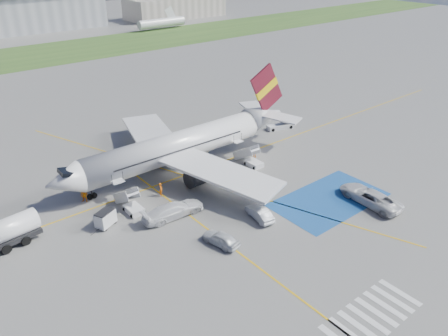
{
  "coord_description": "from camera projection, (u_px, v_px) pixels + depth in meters",
  "views": [
    {
      "loc": [
        -27.93,
        -30.83,
        27.4
      ],
      "look_at": [
        1.14,
        5.09,
        3.5
      ],
      "focal_mm": 35.0,
      "sensor_mm": 36.0,
      "label": 1
    }
  ],
  "objects": [
    {
      "name": "terminal_east",
      "position": [
        175.0,
        7.0,
        177.94
      ],
      "size": [
        40.0,
        16.0,
        8.0
      ],
      "primitive_type": "cube",
      "color": "gray",
      "rests_on": "ground"
    },
    {
      "name": "car_silver_b",
      "position": [
        260.0,
        213.0,
        48.45
      ],
      "size": [
        2.09,
        4.26,
        1.35
      ],
      "primitive_type": "imported",
      "rotation": [
        0.0,
        0.0,
        2.97
      ],
      "color": "#BABCC2",
      "rests_on": "ground"
    },
    {
      "name": "airliner",
      "position": [
        184.0,
        144.0,
        58.43
      ],
      "size": [
        36.81,
        32.95,
        11.92
      ],
      "color": "silver",
      "rests_on": "ground"
    },
    {
      "name": "gpu_cart",
      "position": [
        105.0,
        219.0,
        47.13
      ],
      "size": [
        2.57,
        2.16,
        1.84
      ],
      "rotation": [
        0.0,
        0.0,
        0.43
      ],
      "color": "silver",
      "rests_on": "ground"
    },
    {
      "name": "belt_loader",
      "position": [
        280.0,
        127.0,
        72.12
      ],
      "size": [
        4.95,
        2.83,
        1.43
      ],
      "rotation": [
        0.0,
        0.0,
        -0.29
      ],
      "color": "silver",
      "rests_on": "ground"
    },
    {
      "name": "taxiway_line_main",
      "position": [
        185.0,
        175.0,
        57.77
      ],
      "size": [
        120.0,
        0.2,
        0.01
      ],
      "primitive_type": "cube",
      "color": "gold",
      "rests_on": "ground"
    },
    {
      "name": "crew_nose",
      "position": [
        84.0,
        195.0,
        51.43
      ],
      "size": [
        1.14,
        1.16,
        1.89
      ],
      "primitive_type": "imported",
      "rotation": [
        0.0,
        0.0,
        -0.86
      ],
      "color": "orange",
      "rests_on": "ground"
    },
    {
      "name": "van_white_b",
      "position": [
        173.0,
        208.0,
        48.63
      ],
      "size": [
        5.62,
        2.54,
        2.15
      ],
      "primitive_type": "imported",
      "rotation": [
        0.0,
        0.0,
        1.51
      ],
      "color": "silver",
      "rests_on": "ground"
    },
    {
      "name": "airstairs_aft",
      "position": [
        252.0,
        161.0,
        60.24
      ],
      "size": [
        1.9,
        5.2,
        3.6
      ],
      "color": "silver",
      "rests_on": "ground"
    },
    {
      "name": "van_white_a",
      "position": [
        370.0,
        195.0,
        51.15
      ],
      "size": [
        3.16,
        6.16,
        2.24
      ],
      "primitive_type": "imported",
      "rotation": [
        0.0,
        0.0,
        3.07
      ],
      "color": "silver",
      "rests_on": "ground"
    },
    {
      "name": "crew_fwd",
      "position": [
        161.0,
        189.0,
        52.74
      ],
      "size": [
        0.73,
        0.75,
        1.73
      ],
      "primitive_type": "imported",
      "rotation": [
        0.0,
        0.0,
        0.86
      ],
      "color": "orange",
      "rests_on": "ground"
    },
    {
      "name": "taxiway_line_diag",
      "position": [
        185.0,
        175.0,
        57.77
      ],
      "size": [
        20.71,
        56.45,
        0.01
      ],
      "primitive_type": "cube",
      "rotation": [
        0.0,
        0.0,
        0.35
      ],
      "color": "gold",
      "rests_on": "ground"
    },
    {
      "name": "ground",
      "position": [
        244.0,
        214.0,
        49.48
      ],
      "size": [
        400.0,
        400.0,
        0.0
      ],
      "primitive_type": "plane",
      "color": "#60605E",
      "rests_on": "ground"
    },
    {
      "name": "grass_strip",
      "position": [
        7.0,
        59.0,
        115.07
      ],
      "size": [
        400.0,
        30.0,
        0.01
      ],
      "primitive_type": "cube",
      "color": "#2D4C1E",
      "rests_on": "ground"
    },
    {
      "name": "staging_box",
      "position": [
        329.0,
        200.0,
        52.31
      ],
      "size": [
        14.0,
        8.0,
        0.01
      ],
      "primitive_type": "cube",
      "color": "navy",
      "rests_on": "ground"
    },
    {
      "name": "airstairs_fwd",
      "position": [
        132.0,
        206.0,
        49.9
      ],
      "size": [
        1.9,
        5.2,
        3.6
      ],
      "color": "silver",
      "rests_on": "ground"
    },
    {
      "name": "terminal_centre",
      "position": [
        31.0,
        12.0,
        151.11
      ],
      "size": [
        48.0,
        18.0,
        12.0
      ],
      "primitive_type": "cube",
      "color": "gray",
      "rests_on": "ground"
    },
    {
      "name": "crosswalk",
      "position": [
        372.0,
        315.0,
        36.05
      ],
      "size": [
        9.0,
        4.0,
        0.01
      ],
      "color": "silver",
      "rests_on": "ground"
    },
    {
      "name": "car_silver_a",
      "position": [
        221.0,
        238.0,
        44.27
      ],
      "size": [
        2.51,
        4.39,
        1.41
      ],
      "primitive_type": "imported",
      "rotation": [
        0.0,
        0.0,
        3.36
      ],
      "color": "silver",
      "rests_on": "ground"
    },
    {
      "name": "taxiway_line_cross",
      "position": [
        276.0,
        280.0,
        39.78
      ],
      "size": [
        0.2,
        60.0,
        0.01
      ],
      "primitive_type": "cube",
      "color": "gold",
      "rests_on": "ground"
    },
    {
      "name": "crew_aft",
      "position": [
        255.0,
        152.0,
        62.21
      ],
      "size": [
        0.85,
        1.04,
        1.66
      ],
      "primitive_type": "imported",
      "rotation": [
        0.0,
        0.0,
        2.12
      ],
      "color": "orange",
      "rests_on": "ground"
    }
  ]
}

